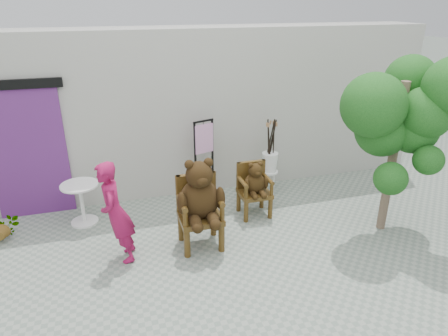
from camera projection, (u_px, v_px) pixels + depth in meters
name	position (u px, v px, depth m)	size (l,w,h in m)	color
ground_plane	(253.00, 271.00, 5.49)	(60.00, 60.00, 0.00)	gray
back_wall	(198.00, 109.00, 7.64)	(9.00, 1.00, 3.00)	#B1AFA5
doorway	(28.00, 150.00, 6.53)	(1.40, 0.11, 2.33)	#5D246C
chair_big	(200.00, 199.00, 5.77)	(0.69, 0.74, 1.40)	#3D280D
chair_small	(254.00, 184.00, 6.73)	(0.52, 0.52, 0.97)	#3D280D
person	(116.00, 213.00, 5.47)	(0.54, 0.36, 1.49)	#961245
cafe_table	(81.00, 199.00, 6.51)	(0.60, 0.60, 0.70)	white
display_stand	(204.00, 170.00, 7.26)	(0.53, 0.47, 1.51)	black
stool_bucket	(270.00, 162.00, 7.46)	(0.32, 0.32, 1.45)	white
tree	(407.00, 111.00, 5.74)	(1.79, 1.59, 2.78)	brown
potted_plant	(5.00, 227.00, 6.16)	(0.36, 0.31, 0.40)	#103D12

